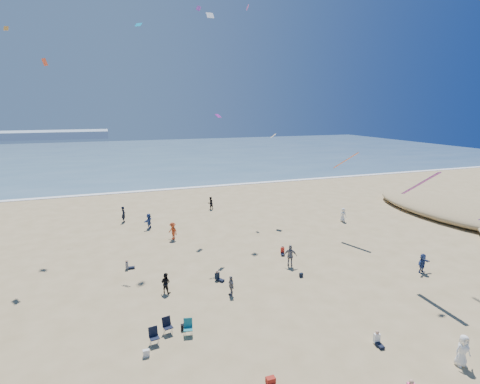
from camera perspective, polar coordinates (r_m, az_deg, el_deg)
name	(u,v)px	position (r m, az deg, el deg)	size (l,w,h in m)	color
ground	(256,362)	(21.96, 2.39, -24.43)	(220.00, 220.00, 0.00)	tan
ocean	(131,155)	(112.16, -16.33, 5.42)	(220.00, 100.00, 0.06)	#476B84
surf_line	(152,190)	(62.94, -13.26, 0.24)	(220.00, 1.20, 0.08)	white
standing_flyers	(227,248)	(34.23, -2.07, -8.54)	(38.20, 41.64, 1.91)	white
seated_group	(264,291)	(27.85, 3.64, -14.77)	(14.64, 20.03, 0.84)	white
chair_cluster	(170,330)	(23.76, -10.58, -20.01)	(2.69, 1.49, 1.00)	black
white_tote	(146,353)	(22.76, -14.10, -22.72)	(0.35, 0.20, 0.40)	silver
black_backpack	(184,327)	(24.49, -8.60, -19.70)	(0.30, 0.22, 0.38)	black
cooler	(271,380)	(20.68, 4.68, -26.67)	(0.45, 0.30, 0.30)	#A12117
navy_bag	(301,275)	(31.08, 9.30, -12.37)	(0.28, 0.18, 0.34)	black
kites_aloft	(282,89)	(32.78, 6.37, 15.28)	(39.97, 43.11, 28.67)	gold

